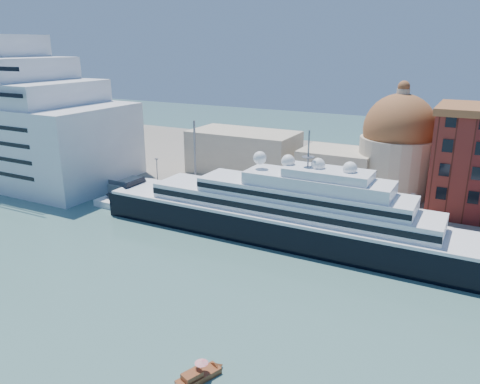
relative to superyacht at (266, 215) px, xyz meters
The scene contains 9 objects.
ground 23.69m from the superyacht, 98.60° to the right, with size 400.00×400.00×0.00m, color #386160.
quay 11.99m from the superyacht, 107.53° to the left, with size 180.00×10.00×2.50m, color gray.
land 52.24m from the superyacht, 93.82° to the left, with size 260.00×72.00×2.00m, color slate.
quay_fence 7.51m from the superyacht, 118.12° to the left, with size 180.00×0.10×1.20m, color slate.
superyacht is the anchor object (origin of this frame).
service_barge 37.43m from the superyacht, behind, with size 13.84×5.09×3.08m.
water_taxi 44.76m from the superyacht, 75.24° to the right, with size 3.70×5.79×2.61m.
church 35.42m from the superyacht, 85.21° to the left, with size 66.00×18.00×25.50m.
lamp_posts 19.36m from the superyacht, 150.13° to the left, with size 120.80×2.40×18.00m.
Camera 1 is at (40.48, -57.79, 37.43)m, focal length 35.00 mm.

